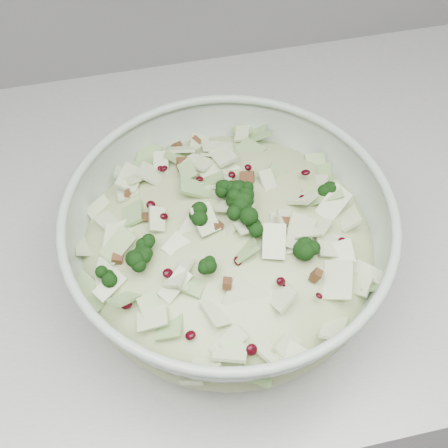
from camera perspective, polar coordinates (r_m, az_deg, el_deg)
mixing_bowl at (r=0.63m, az=0.40°, el=-2.23°), size 0.39×0.39×0.13m
salad at (r=0.61m, az=0.41°, el=-1.16°), size 0.41×0.41×0.13m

